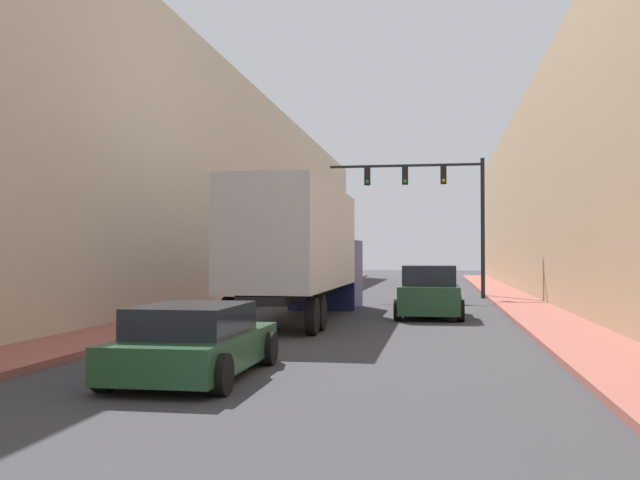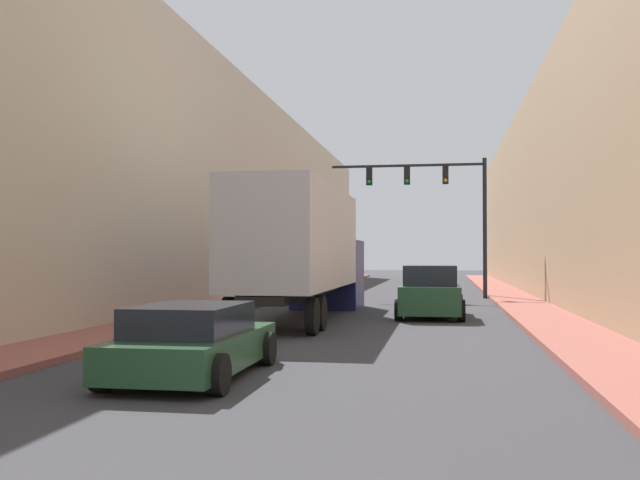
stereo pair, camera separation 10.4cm
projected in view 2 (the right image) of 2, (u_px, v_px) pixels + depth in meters
sidewalk_right at (519, 302)px, 31.28m from camera, size 2.15×80.00×0.15m
sidewalk_left at (261, 299)px, 33.27m from camera, size 2.15×80.00×0.15m
building_right at (615, 181)px, 30.70m from camera, size 6.00×80.00×10.61m
building_left at (178, 186)px, 34.08m from camera, size 6.00×80.00×10.90m
semi_truck at (304, 249)px, 23.71m from camera, size 2.59×12.33×4.24m
sedan_car at (193, 342)px, 12.35m from camera, size 2.11×4.33×1.27m
suv_car at (431, 293)px, 24.36m from camera, size 2.23×4.42×1.78m
traffic_signal_gantry at (443, 198)px, 35.49m from camera, size 7.73×0.35×6.94m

